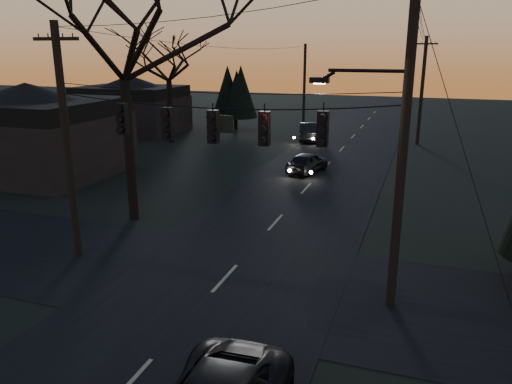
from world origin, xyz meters
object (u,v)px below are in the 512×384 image
(utility_pole_left, at_px, (79,256))
(sedan_oncoming_a, at_px, (307,163))
(utility_pole_right, at_px, (390,304))
(utility_pole_far_r, at_px, (417,144))
(sedan_oncoming_b, at_px, (310,131))
(bare_tree_left, at_px, (120,18))
(utility_pole_far_l, at_px, (303,124))

(utility_pole_left, height_order, sedan_oncoming_a, utility_pole_left)
(utility_pole_right, bearing_deg, utility_pole_far_r, 90.00)
(utility_pole_left, bearing_deg, sedan_oncoming_b, 84.05)
(utility_pole_far_r, xyz_separation_m, sedan_oncoming_b, (-8.70, -1.14, 0.77))
(bare_tree_left, distance_m, sedan_oncoming_a, 14.96)
(utility_pole_left, bearing_deg, utility_pole_right, 0.00)
(utility_pole_far_l, relative_size, sedan_oncoming_a, 2.09)
(utility_pole_right, height_order, bare_tree_left, bare_tree_left)
(utility_pole_left, xyz_separation_m, utility_pole_far_l, (0.00, 36.00, 0.00))
(utility_pole_left, xyz_separation_m, sedan_oncoming_a, (5.20, 15.66, 0.65))
(utility_pole_far_r, bearing_deg, sedan_oncoming_a, -117.04)
(utility_pole_right, height_order, sedan_oncoming_a, utility_pole_right)
(utility_pole_far_r, distance_m, sedan_oncoming_b, 8.81)
(utility_pole_far_l, xyz_separation_m, sedan_oncoming_a, (5.20, -20.34, 0.65))
(sedan_oncoming_b, bearing_deg, utility_pole_right, 97.09)
(bare_tree_left, bearing_deg, utility_pole_far_l, 89.41)
(utility_pole_far_r, bearing_deg, utility_pole_right, -90.00)
(utility_pole_left, xyz_separation_m, bare_tree_left, (-0.32, 4.38, 8.78))
(utility_pole_far_l, bearing_deg, bare_tree_left, -90.59)
(utility_pole_far_r, height_order, sedan_oncoming_a, utility_pole_far_r)
(utility_pole_right, bearing_deg, bare_tree_left, 159.66)
(utility_pole_right, bearing_deg, sedan_oncoming_a, 111.92)
(utility_pole_left, height_order, utility_pole_far_r, same)
(bare_tree_left, bearing_deg, sedan_oncoming_a, 63.90)
(sedan_oncoming_b, bearing_deg, utility_pole_far_l, -83.82)
(utility_pole_far_l, height_order, sedan_oncoming_b, utility_pole_far_l)
(utility_pole_far_l, bearing_deg, utility_pole_right, -72.28)
(utility_pole_right, relative_size, utility_pole_left, 1.18)
(utility_pole_left, bearing_deg, utility_pole_far_r, 67.67)
(sedan_oncoming_a, distance_m, sedan_oncoming_b, 11.46)
(sedan_oncoming_a, bearing_deg, sedan_oncoming_b, -66.57)
(utility_pole_far_l, distance_m, sedan_oncoming_b, 9.59)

